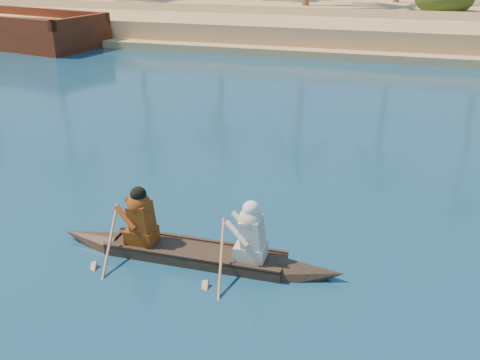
% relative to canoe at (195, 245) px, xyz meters
% --- Properties ---
extents(sandy_embankment, '(150.00, 51.00, 1.50)m').
position_rel_canoe_xyz_m(sandy_embankment, '(-8.00, 43.25, 0.26)').
color(sandy_embankment, tan).
rests_on(sandy_embankment, ground).
extents(shrub_cluster, '(100.00, 6.00, 2.40)m').
position_rel_canoe_xyz_m(shrub_cluster, '(-8.00, 27.87, 0.93)').
color(shrub_cluster, '#223513').
rests_on(shrub_cluster, ground).
extents(canoe, '(5.10, 0.71, 1.40)m').
position_rel_canoe_xyz_m(canoe, '(0.00, 0.00, 0.00)').
color(canoe, '#3F2D22').
rests_on(canoe, ground).
extents(barge_mid, '(12.93, 6.53, 2.06)m').
position_rel_canoe_xyz_m(barge_mid, '(-18.63, 18.37, 0.45)').
color(barge_mid, '#602514').
rests_on(barge_mid, ground).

